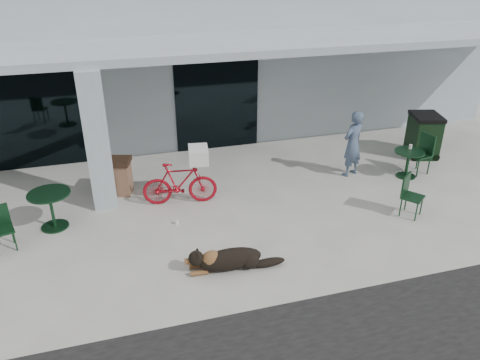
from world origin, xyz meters
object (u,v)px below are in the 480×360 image
object	(u,v)px
cafe_chair_near	(2,230)
cafe_table_far	(408,164)
cafe_table_near	(52,210)
cafe_chair_far_b	(419,154)
bicycle	(180,183)
cafe_chair_far_a	(413,197)
wheeled_bin	(423,135)
person	(353,144)
dog	(230,258)
trash_receptacle	(121,176)

from	to	relation	value
cafe_chair_near	cafe_table_far	bearing A→B (deg)	-12.66
cafe_table_near	cafe_chair_far_b	bearing A→B (deg)	1.25
bicycle	cafe_chair_far_b	xyz separation A→B (m)	(6.23, -0.10, 0.02)
cafe_chair_far_a	cafe_table_near	bearing A→B (deg)	130.17
cafe_table_near	cafe_chair_far_a	bearing A→B (deg)	-12.46
cafe_chair_far_b	wheeled_bin	distance (m)	1.30
cafe_table_near	cafe_table_far	world-z (taller)	cafe_table_near
cafe_chair_far_b	cafe_table_far	bearing A→B (deg)	-84.48
cafe_chair_near	cafe_table_far	world-z (taller)	cafe_chair_near
cafe_table_far	person	xyz separation A→B (m)	(-1.35, 0.52, 0.50)
dog	person	size ratio (longest dim) A/B	0.79
cafe_chair_near	cafe_chair_far_a	world-z (taller)	cafe_chair_far_a
person	bicycle	bearing A→B (deg)	-19.11
trash_receptacle	dog	bearing A→B (deg)	-64.28
person	cafe_chair_far_b	bearing A→B (deg)	144.12
cafe_chair_near	person	world-z (taller)	person
bicycle	person	bearing A→B (deg)	-77.63
cafe_chair_near	person	distance (m)	8.18
cafe_table_far	cafe_chair_far_a	xyz separation A→B (m)	(-1.07, -1.74, 0.12)
wheeled_bin	cafe_table_far	bearing A→B (deg)	-122.07
dog	cafe_chair_near	xyz separation A→B (m)	(-4.06, 1.81, 0.22)
cafe_chair_far_b	wheeled_bin	world-z (taller)	wheeled_bin
dog	cafe_table_far	bearing A→B (deg)	29.25
cafe_chair_far_b	person	distance (m)	1.82
cafe_chair_near	wheeled_bin	world-z (taller)	wheeled_bin
cafe_chair_far_b	wheeled_bin	xyz separation A→B (m)	(0.82, 1.00, 0.07)
cafe_table_far	cafe_chair_far_b	xyz separation A→B (m)	(0.39, 0.12, 0.17)
trash_receptacle	cafe_table_near	bearing A→B (deg)	-140.75
cafe_table_near	person	size ratio (longest dim) A/B	0.51
dog	cafe_chair_far_b	size ratio (longest dim) A/B	1.29
dog	cafe_table_near	size ratio (longest dim) A/B	1.57
cafe_table_far	trash_receptacle	world-z (taller)	trash_receptacle
cafe_chair_near	wheeled_bin	xyz separation A→B (m)	(10.64, 1.80, 0.15)
cafe_table_near	trash_receptacle	bearing A→B (deg)	39.25
trash_receptacle	wheeled_bin	bearing A→B (deg)	0.00
cafe_table_near	cafe_chair_far_a	world-z (taller)	cafe_chair_far_a
cafe_chair_near	cafe_chair_far_a	distance (m)	8.43
cafe_table_near	trash_receptacle	world-z (taller)	trash_receptacle
person	wheeled_bin	xyz separation A→B (m)	(2.56, 0.60, -0.26)
bicycle	cafe_table_far	distance (m)	5.84
bicycle	person	size ratio (longest dim) A/B	0.99
wheeled_bin	dog	bearing A→B (deg)	-135.96
cafe_table_near	wheeled_bin	bearing A→B (deg)	6.97
cafe_table_near	wheeled_bin	xyz separation A→B (m)	(9.79, 1.20, 0.19)
cafe_chair_near	person	bearing A→B (deg)	-8.37
cafe_table_far	cafe_chair_far_a	distance (m)	2.04
cafe_table_near	trash_receptacle	size ratio (longest dim) A/B	0.98
cafe_table_near	person	distance (m)	7.26
bicycle	wheeled_bin	world-z (taller)	wheeled_bin
cafe_chair_far_b	person	size ratio (longest dim) A/B	0.61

